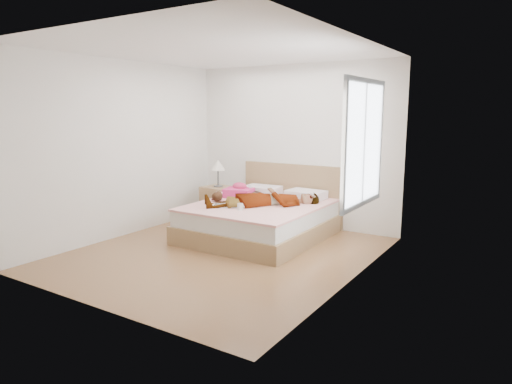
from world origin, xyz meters
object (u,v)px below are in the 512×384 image
Objects in this scene: coffee_mug at (240,207)px; nightstand at (218,201)px; towel at (239,191)px; phone at (250,186)px; plush_toy at (217,196)px; magazine at (227,206)px; bed at (263,218)px; woman at (264,197)px.

coffee_mug is 1.52m from nightstand.
nightstand is (-0.56, 0.19, -0.25)m from towel.
plush_toy is (-0.23, -0.55, -0.09)m from phone.
magazine is 4.37× the size of coffee_mug.
bed reaches higher than coffee_mug.
phone is 0.78m from nightstand.
bed is at bearing 91.00° from coffee_mug.
towel is at bearing 79.59° from plush_toy.
phone is at bearing 144.74° from bed.
bed is (-0.08, 0.10, -0.35)m from woman.
coffee_mug is (-0.07, -0.50, -0.07)m from woman.
woman is at bearing -25.05° from towel.
nightstand reaches higher than plush_toy.
plush_toy is at bearing 152.28° from coffee_mug.
phone is at bearing 34.05° from towel.
bed is 3.90× the size of magazine.
coffee_mug is (0.01, -0.60, 0.28)m from bed.
phone is 0.61m from plush_toy.
bed is 4.20× the size of towel.
coffee_mug is (0.31, -0.12, 0.04)m from magazine.
nightstand reaches higher than coffee_mug.
phone is at bearing 99.07° from magazine.
coffee_mug is 0.75m from plush_toy.
bed reaches higher than plush_toy.
woman is 1.33m from nightstand.
towel reaches higher than coffee_mug.
towel is 0.93× the size of magazine.
nightstand reaches higher than woman.
bed is (0.42, -0.30, -0.40)m from phone.
bed is at bearing 58.67° from magazine.
nightstand is (-0.83, 0.88, -0.17)m from magazine.
nightstand reaches higher than phone.
phone is at bearing 115.60° from coffee_mug.
phone is at bearing -7.60° from nightstand.
magazine is (-0.37, -0.38, -0.11)m from woman.
plush_toy reaches higher than coffee_mug.
magazine is at bearing -33.03° from plush_toy.
phone is (-0.50, 0.40, 0.05)m from woman.
woman is 3.22× the size of magazine.
bed reaches higher than magazine.
woman is 14.09× the size of coffee_mug.
nightstand is at bearing 161.00° from towel.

